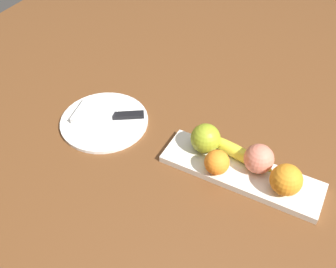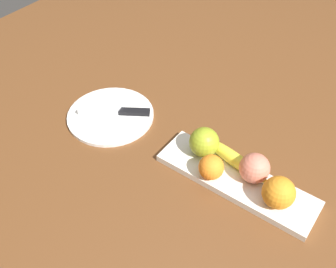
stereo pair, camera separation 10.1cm
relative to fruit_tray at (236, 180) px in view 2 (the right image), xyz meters
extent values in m
plane|color=brown|center=(-0.03, 0.04, -0.01)|extent=(2.40, 2.40, 0.00)
cube|color=white|center=(0.00, 0.00, 0.00)|extent=(0.40, 0.12, 0.02)
sphere|color=#91A323|center=(0.11, -0.02, 0.05)|extent=(0.08, 0.08, 0.08)
ellipsoid|color=yellow|center=(0.03, -0.04, 0.03)|extent=(0.20, 0.07, 0.03)
sphere|color=orange|center=(-0.11, 0.01, 0.05)|extent=(0.08, 0.08, 0.08)
sphere|color=orange|center=(0.06, 0.03, 0.04)|extent=(0.06, 0.06, 0.06)
sphere|color=#D7775F|center=(-0.03, -0.02, 0.05)|extent=(0.07, 0.07, 0.07)
cylinder|color=white|center=(0.41, 0.00, 0.00)|extent=(0.25, 0.25, 0.01)
cube|color=white|center=(0.44, 0.00, 0.01)|extent=(0.12, 0.12, 0.02)
cube|color=silver|center=(0.41, -0.01, 0.00)|extent=(0.14, 0.10, 0.00)
cube|color=black|center=(0.36, -0.04, 0.01)|extent=(0.09, 0.07, 0.01)
camera|label=1|loc=(-0.13, 0.64, 0.75)|focal=41.65mm
camera|label=2|loc=(-0.22, 0.59, 0.75)|focal=41.65mm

